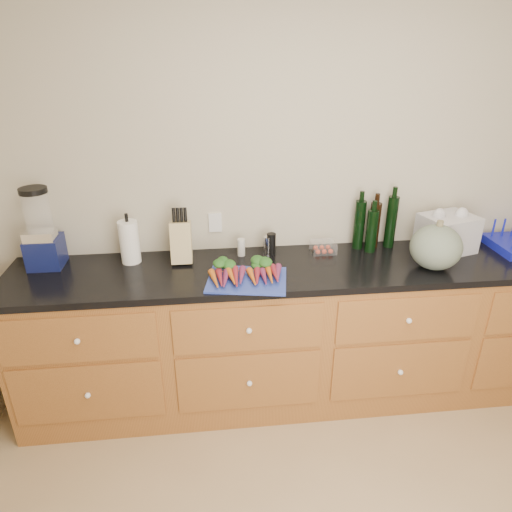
{
  "coord_description": "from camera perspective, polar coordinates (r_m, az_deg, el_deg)",
  "views": [
    {
      "loc": [
        -0.64,
        -1.08,
        2.11
      ],
      "look_at": [
        -0.39,
        1.2,
        1.06
      ],
      "focal_mm": 32.0,
      "sensor_mm": 36.0,
      "label": 1
    }
  ],
  "objects": [
    {
      "name": "canister_chrome",
      "position": [
        2.81,
        1.44,
        1.32
      ],
      "size": [
        0.05,
        0.05,
        0.12
      ],
      "primitive_type": "cylinder",
      "color": "silver",
      "rests_on": "countertop"
    },
    {
      "name": "countertop",
      "position": [
        2.74,
        7.86,
        -1.42
      ],
      "size": [
        3.64,
        0.62,
        0.04
      ],
      "primitive_type": "cube",
      "color": "black",
      "rests_on": "cabinets"
    },
    {
      "name": "cabinets",
      "position": [
        2.97,
        7.36,
        -9.61
      ],
      "size": [
        3.6,
        0.64,
        0.9
      ],
      "color": "brown",
      "rests_on": "ground"
    },
    {
      "name": "squash",
      "position": [
        2.81,
        21.57,
        1.04
      ],
      "size": [
        0.29,
        0.29,
        0.26
      ],
      "primitive_type": "ellipsoid",
      "color": "#536353",
      "rests_on": "countertop"
    },
    {
      "name": "grocery_bag",
      "position": [
        3.09,
        22.76,
        2.65
      ],
      "size": [
        0.37,
        0.33,
        0.23
      ],
      "primitive_type": null,
      "rotation": [
        0.0,
        0.0,
        0.28
      ],
      "color": "silver",
      "rests_on": "countertop"
    },
    {
      "name": "bottles",
      "position": [
        2.97,
        14.59,
        3.72
      ],
      "size": [
        0.28,
        0.14,
        0.33
      ],
      "color": "black",
      "rests_on": "countertop"
    },
    {
      "name": "tomato_box",
      "position": [
        2.88,
        8.4,
        1.11
      ],
      "size": [
        0.15,
        0.12,
        0.07
      ],
      "primitive_type": "cube",
      "color": "white",
      "rests_on": "countertop"
    },
    {
      "name": "grinder_pepper",
      "position": [
        2.81,
        1.92,
        1.52
      ],
      "size": [
        0.05,
        0.05,
        0.14
      ],
      "primitive_type": "cylinder",
      "color": "black",
      "rests_on": "countertop"
    },
    {
      "name": "grinder_salt",
      "position": [
        2.8,
        -1.86,
        1.09
      ],
      "size": [
        0.05,
        0.05,
        0.11
      ],
      "primitive_type": "cylinder",
      "color": "silver",
      "rests_on": "countertop"
    },
    {
      "name": "knife_block",
      "position": [
        2.74,
        -9.33,
        1.72
      ],
      "size": [
        0.12,
        0.12,
        0.24
      ],
      "primitive_type": "cube",
      "color": "tan",
      "rests_on": "countertop"
    },
    {
      "name": "paper_towel",
      "position": [
        2.79,
        -15.54,
        1.7
      ],
      "size": [
        0.11,
        0.11,
        0.26
      ],
      "primitive_type": "cylinder",
      "color": "white",
      "rests_on": "countertop"
    },
    {
      "name": "wall_back",
      "position": [
        2.9,
        6.79,
        8.19
      ],
      "size": [
        4.1,
        0.05,
        2.6
      ],
      "primitive_type": "cube",
      "color": "beige",
      "rests_on": "ground"
    },
    {
      "name": "carrots",
      "position": [
        2.54,
        -1.22,
        -2.02
      ],
      "size": [
        0.39,
        0.29,
        0.06
      ],
      "color": "orange",
      "rests_on": "cutting_board"
    },
    {
      "name": "cutting_board",
      "position": [
        2.52,
        -1.13,
        -2.99
      ],
      "size": [
        0.48,
        0.39,
        0.01
      ],
      "primitive_type": "cube",
      "rotation": [
        0.0,
        0.0,
        -0.18
      ],
      "color": "#293EA4",
      "rests_on": "countertop"
    },
    {
      "name": "blender_appliance",
      "position": [
        2.88,
        -25.23,
        2.6
      ],
      "size": [
        0.19,
        0.19,
        0.47
      ],
      "color": "#10174B",
      "rests_on": "countertop"
    }
  ]
}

